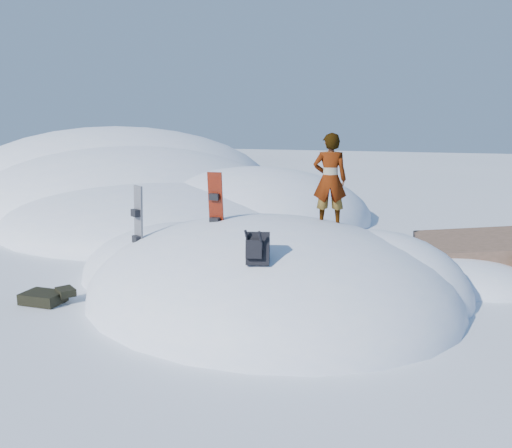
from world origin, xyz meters
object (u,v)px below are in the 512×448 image
at_px(snowboard_red, 216,211).
at_px(snowboard_dark, 138,229).
at_px(person, 330,179).
at_px(backpack, 257,248).

height_order(snowboard_red, snowboard_dark, snowboard_red).
distance_m(snowboard_red, person, 2.20).
bearing_deg(snowboard_dark, snowboard_red, 44.70).
height_order(snowboard_dark, backpack, snowboard_dark).
bearing_deg(backpack, snowboard_dark, 139.96).
height_order(snowboard_dark, person, person).
height_order(snowboard_red, person, person).
xyz_separation_m(snowboard_red, snowboard_dark, (-1.45, -0.41, -0.37)).
bearing_deg(snowboard_dark, person, 52.72).
xyz_separation_m(backpack, person, (0.38, 2.54, 0.79)).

